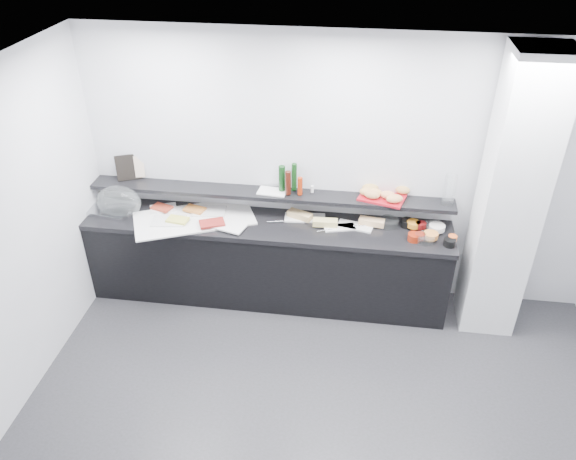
# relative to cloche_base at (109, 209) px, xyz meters

# --- Properties ---
(ground) EXTENTS (5.00, 5.00, 0.00)m
(ground) POSITION_rel_cloche_base_xyz_m (2.32, -1.71, -0.92)
(ground) COLOR #2D2D30
(ground) RESTS_ON ground
(back_wall) EXTENTS (5.00, 0.02, 2.70)m
(back_wall) POSITION_rel_cloche_base_xyz_m (2.32, 0.29, 0.43)
(back_wall) COLOR silver
(back_wall) RESTS_ON ground
(ceiling) EXTENTS (5.00, 5.00, 0.00)m
(ceiling) POSITION_rel_cloche_base_xyz_m (2.32, -1.71, 1.78)
(ceiling) COLOR white
(ceiling) RESTS_ON back_wall
(column) EXTENTS (0.50, 0.50, 2.70)m
(column) POSITION_rel_cloche_base_xyz_m (3.82, -0.06, 0.43)
(column) COLOR silver
(column) RESTS_ON ground
(buffet_cabinet) EXTENTS (3.60, 0.60, 0.85)m
(buffet_cabinet) POSITION_rel_cloche_base_xyz_m (1.62, -0.01, -0.50)
(buffet_cabinet) COLOR black
(buffet_cabinet) RESTS_ON ground
(counter_top) EXTENTS (3.62, 0.62, 0.05)m
(counter_top) POSITION_rel_cloche_base_xyz_m (1.62, -0.01, -0.05)
(counter_top) COLOR black
(counter_top) RESTS_ON buffet_cabinet
(wall_shelf) EXTENTS (3.60, 0.25, 0.04)m
(wall_shelf) POSITION_rel_cloche_base_xyz_m (1.62, 0.16, 0.21)
(wall_shelf) COLOR black
(wall_shelf) RESTS_ON back_wall
(cloche_base) EXTENTS (0.54, 0.41, 0.04)m
(cloche_base) POSITION_rel_cloche_base_xyz_m (0.00, 0.00, 0.00)
(cloche_base) COLOR #A9ABB0
(cloche_base) RESTS_ON counter_top
(cloche_dome) EXTENTS (0.45, 0.30, 0.34)m
(cloche_dome) POSITION_rel_cloche_base_xyz_m (0.13, -0.02, 0.11)
(cloche_dome) COLOR white
(cloche_dome) RESTS_ON cloche_base
(linen_runner) EXTENTS (1.28, 0.97, 0.01)m
(linen_runner) POSITION_rel_cloche_base_xyz_m (0.90, -0.04, -0.01)
(linen_runner) COLOR white
(linen_runner) RESTS_ON counter_top
(platter_meat_a) EXTENTS (0.31, 0.26, 0.01)m
(platter_meat_a) POSITION_rel_cloche_base_xyz_m (0.54, 0.08, 0.00)
(platter_meat_a) COLOR white
(platter_meat_a) RESTS_ON linen_runner
(food_meat_a) EXTENTS (0.23, 0.18, 0.02)m
(food_meat_a) POSITION_rel_cloche_base_xyz_m (0.53, 0.07, 0.02)
(food_meat_a) COLOR maroon
(food_meat_a) RESTS_ON platter_meat_a
(platter_salmon) EXTENTS (0.35, 0.26, 0.01)m
(platter_salmon) POSITION_rel_cloche_base_xyz_m (1.02, 0.09, 0.00)
(platter_salmon) COLOR silver
(platter_salmon) RESTS_ON linen_runner
(food_salmon) EXTENTS (0.23, 0.18, 0.02)m
(food_salmon) POSITION_rel_cloche_base_xyz_m (0.87, 0.08, 0.02)
(food_salmon) COLOR #C66E28
(food_salmon) RESTS_ON platter_salmon
(platter_cheese) EXTENTS (0.35, 0.26, 0.01)m
(platter_cheese) POSITION_rel_cloche_base_xyz_m (0.67, -0.14, 0.00)
(platter_cheese) COLOR silver
(platter_cheese) RESTS_ON linen_runner
(food_cheese) EXTENTS (0.22, 0.16, 0.02)m
(food_cheese) POSITION_rel_cloche_base_xyz_m (0.76, -0.14, 0.02)
(food_cheese) COLOR #D4D052
(food_cheese) RESTS_ON platter_cheese
(platter_meat_b) EXTENTS (0.35, 0.28, 0.01)m
(platter_meat_b) POSITION_rel_cloche_base_xyz_m (1.28, -0.15, 0.00)
(platter_meat_b) COLOR white
(platter_meat_b) RESTS_ON linen_runner
(food_meat_b) EXTENTS (0.28, 0.23, 0.02)m
(food_meat_b) POSITION_rel_cloche_base_xyz_m (1.11, -0.15, 0.02)
(food_meat_b) COLOR maroon
(food_meat_b) RESTS_ON platter_meat_b
(sandwich_plate_left) EXTENTS (0.41, 0.20, 0.01)m
(sandwich_plate_left) POSITION_rel_cloche_base_xyz_m (1.98, 0.13, -0.01)
(sandwich_plate_left) COLOR white
(sandwich_plate_left) RESTS_ON counter_top
(sandwich_food_left) EXTENTS (0.26, 0.18, 0.06)m
(sandwich_food_left) POSITION_rel_cloche_base_xyz_m (1.93, 0.11, 0.02)
(sandwich_food_left) COLOR tan
(sandwich_food_left) RESTS_ON sandwich_plate_left
(tongs_left) EXTENTS (0.16, 0.05, 0.01)m
(tongs_left) POSITION_rel_cloche_base_xyz_m (1.70, -0.00, -0.00)
(tongs_left) COLOR silver
(tongs_left) RESTS_ON sandwich_plate_left
(sandwich_plate_mid) EXTENTS (0.32, 0.20, 0.01)m
(sandwich_plate_mid) POSITION_rel_cloche_base_xyz_m (2.34, -0.01, -0.01)
(sandwich_plate_mid) COLOR silver
(sandwich_plate_mid) RESTS_ON counter_top
(sandwich_food_mid) EXTENTS (0.24, 0.10, 0.06)m
(sandwich_food_mid) POSITION_rel_cloche_base_xyz_m (2.19, 0.00, 0.02)
(sandwich_food_mid) COLOR tan
(sandwich_food_mid) RESTS_ON sandwich_plate_mid
(tongs_mid) EXTENTS (0.15, 0.08, 0.01)m
(tongs_mid) POSITION_rel_cloche_base_xyz_m (2.20, -0.09, -0.00)
(tongs_mid) COLOR #B5B7BC
(tongs_mid) RESTS_ON sandwich_plate_mid
(sandwich_plate_right) EXTENTS (0.36, 0.22, 0.01)m
(sandwich_plate_right) POSITION_rel_cloche_base_xyz_m (2.48, 0.04, -0.01)
(sandwich_plate_right) COLOR silver
(sandwich_plate_right) RESTS_ON counter_top
(sandwich_food_right) EXTENTS (0.26, 0.13, 0.06)m
(sandwich_food_right) POSITION_rel_cloche_base_xyz_m (2.64, 0.08, 0.02)
(sandwich_food_right) COLOR #DDAB74
(sandwich_food_right) RESTS_ON sandwich_plate_right
(tongs_right) EXTENTS (0.16, 0.04, 0.01)m
(tongs_right) POSITION_rel_cloche_base_xyz_m (2.54, 0.03, -0.00)
(tongs_right) COLOR silver
(tongs_right) RESTS_ON sandwich_plate_right
(bowl_glass_fruit) EXTENTS (0.21, 0.21, 0.07)m
(bowl_glass_fruit) POSITION_rel_cloche_base_xyz_m (2.80, 0.11, 0.02)
(bowl_glass_fruit) COLOR silver
(bowl_glass_fruit) RESTS_ON counter_top
(fill_glass_fruit) EXTENTS (0.17, 0.17, 0.05)m
(fill_glass_fruit) POSITION_rel_cloche_base_xyz_m (3.04, 0.09, 0.03)
(fill_glass_fruit) COLOR orange
(fill_glass_fruit) RESTS_ON bowl_glass_fruit
(bowl_black_jam) EXTENTS (0.14, 0.14, 0.07)m
(bowl_black_jam) POSITION_rel_cloche_base_xyz_m (2.98, 0.12, 0.02)
(bowl_black_jam) COLOR black
(bowl_black_jam) RESTS_ON counter_top
(fill_black_jam) EXTENTS (0.13, 0.13, 0.05)m
(fill_black_jam) POSITION_rel_cloche_base_xyz_m (3.11, 0.08, 0.03)
(fill_black_jam) COLOR #610D0E
(fill_black_jam) RESTS_ON bowl_black_jam
(bowl_glass_cream) EXTENTS (0.18, 0.18, 0.07)m
(bowl_glass_cream) POSITION_rel_cloche_base_xyz_m (3.24, 0.09, 0.02)
(bowl_glass_cream) COLOR white
(bowl_glass_cream) RESTS_ON counter_top
(fill_glass_cream) EXTENTS (0.20, 0.20, 0.05)m
(fill_glass_cream) POSITION_rel_cloche_base_xyz_m (3.26, 0.06, 0.03)
(fill_glass_cream) COLOR white
(fill_glass_cream) RESTS_ON bowl_glass_cream
(bowl_red_jam) EXTENTS (0.14, 0.14, 0.07)m
(bowl_red_jam) POSITION_rel_cloche_base_xyz_m (3.04, -0.12, 0.02)
(bowl_red_jam) COLOR maroon
(bowl_red_jam) RESTS_ON counter_top
(fill_red_jam) EXTENTS (0.10, 0.10, 0.05)m
(fill_red_jam) POSITION_rel_cloche_base_xyz_m (3.09, -0.11, 0.03)
(fill_red_jam) COLOR #63190E
(fill_red_jam) RESTS_ON bowl_red_jam
(bowl_glass_salmon) EXTENTS (0.22, 0.22, 0.07)m
(bowl_glass_salmon) POSITION_rel_cloche_base_xyz_m (3.14, -0.13, 0.02)
(bowl_glass_salmon) COLOR silver
(bowl_glass_salmon) RESTS_ON counter_top
(fill_glass_salmon) EXTENTS (0.18, 0.18, 0.05)m
(fill_glass_salmon) POSITION_rel_cloche_base_xyz_m (3.19, -0.09, 0.03)
(fill_glass_salmon) COLOR orange
(fill_glass_salmon) RESTS_ON bowl_glass_salmon
(bowl_black_fruit) EXTENTS (0.15, 0.15, 0.07)m
(bowl_black_fruit) POSITION_rel_cloche_base_xyz_m (3.35, -0.17, 0.02)
(bowl_black_fruit) COLOR black
(bowl_black_fruit) RESTS_ON counter_top
(fill_black_fruit) EXTENTS (0.11, 0.11, 0.05)m
(fill_black_fruit) POSITION_rel_cloche_base_xyz_m (3.38, -0.11, 0.03)
(fill_black_fruit) COLOR #DD571E
(fill_black_fruit) RESTS_ON bowl_black_fruit
(framed_print) EXTENTS (0.25, 0.17, 0.26)m
(framed_print) POSITION_rel_cloche_base_xyz_m (0.16, 0.24, 0.36)
(framed_print) COLOR black
(framed_print) RESTS_ON wall_shelf
(print_art) EXTENTS (0.19, 0.09, 0.22)m
(print_art) POSITION_rel_cloche_base_xyz_m (0.23, 0.26, 0.36)
(print_art) COLOR #C7A690
(print_art) RESTS_ON framed_print
(condiment_tray) EXTENTS (0.29, 0.20, 0.01)m
(condiment_tray) POSITION_rel_cloche_base_xyz_m (1.65, 0.17, 0.24)
(condiment_tray) COLOR white
(condiment_tray) RESTS_ON wall_shelf
(bottle_green_a) EXTENTS (0.08, 0.08, 0.26)m
(bottle_green_a) POSITION_rel_cloche_base_xyz_m (1.74, 0.20, 0.37)
(bottle_green_a) COLOR #0E3412
(bottle_green_a) RESTS_ON condiment_tray
(bottle_brown) EXTENTS (0.06, 0.06, 0.24)m
(bottle_brown) POSITION_rel_cloche_base_xyz_m (1.81, 0.13, 0.36)
(bottle_brown) COLOR #38110A
(bottle_brown) RESTS_ON condiment_tray
(bottle_green_b) EXTENTS (0.06, 0.06, 0.28)m
(bottle_green_b) POSITION_rel_cloche_base_xyz_m (1.86, 0.23, 0.38)
(bottle_green_b) COLOR black
(bottle_green_b) RESTS_ON condiment_tray
(bottle_hot) EXTENTS (0.06, 0.06, 0.18)m
(bottle_hot) POSITION_rel_cloche_base_xyz_m (1.93, 0.14, 0.33)
(bottle_hot) COLOR #A0290B
(bottle_hot) RESTS_ON condiment_tray
(shaker_salt) EXTENTS (0.04, 0.04, 0.07)m
(shaker_salt) POSITION_rel_cloche_base_xyz_m (1.92, 0.18, 0.28)
(shaker_salt) COLOR silver
(shaker_salt) RESTS_ON condiment_tray
(shaker_pepper) EXTENTS (0.04, 0.04, 0.07)m
(shaker_pepper) POSITION_rel_cloche_base_xyz_m (2.04, 0.20, 0.28)
(shaker_pepper) COLOR silver
(shaker_pepper) RESTS_ON condiment_tray
(bread_tray) EXTENTS (0.49, 0.40, 0.02)m
(bread_tray) POSITION_rel_cloche_base_xyz_m (2.72, 0.19, 0.24)
(bread_tray) COLOR #B2131F
(bread_tray) RESTS_ON wall_shelf
(bread_roll_nw) EXTENTS (0.16, 0.11, 0.08)m
(bread_roll_nw) POSITION_rel_cloche_base_xyz_m (2.57, 0.20, 0.29)
(bread_roll_nw) COLOR tan
(bread_roll_nw) RESTS_ON bread_tray
(bread_roll_n) EXTENTS (0.17, 0.11, 0.08)m
(bread_roll_n) POSITION_rel_cloche_base_xyz_m (2.60, 0.28, 0.29)
(bread_roll_n) COLOR #B98D46
(bread_roll_n) RESTS_ON bread_tray
(bread_roll_ne) EXTENTS (0.15, 0.11, 0.08)m
(bread_roll_ne) POSITION_rel_cloche_base_xyz_m (2.91, 0.27, 0.29)
(bread_roll_ne) COLOR #B88746
(bread_roll_ne) RESTS_ON bread_tray
(bread_roll_sw) EXTENTS (0.18, 0.14, 0.08)m
(bread_roll_sw) POSITION_rel_cloche_base_xyz_m (2.62, 0.14, 0.29)
(bread_roll_sw) COLOR #BE8548
(bread_roll_sw) RESTS_ON bread_tray
(bread_roll_s) EXTENTS (0.18, 0.14, 0.08)m
(bread_roll_s) POSITION_rel_cloche_base_xyz_m (2.83, 0.09, 0.29)
(bread_roll_s) COLOR #CC874D
(bread_roll_s) RESTS_ON bread_tray
(bread_roll_midw) EXTENTS (0.14, 0.10, 0.08)m
(bread_roll_midw) POSITION_rel_cloche_base_xyz_m (2.65, 0.18, 0.29)
(bread_roll_midw) COLOR tan
(bread_roll_midw) RESTS_ON bread_tray
(bread_roll_mide) EXTENTS (0.15, 0.10, 0.08)m
(bread_roll_mide) POSITION_rel_cloche_base_xyz_m (2.77, 0.15, 0.29)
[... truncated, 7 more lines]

